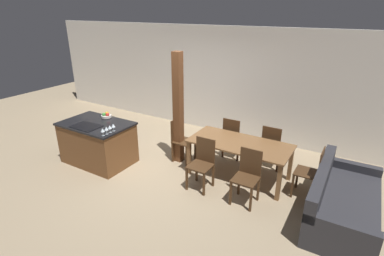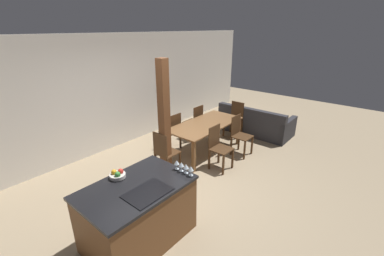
{
  "view_description": "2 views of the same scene",
  "coord_description": "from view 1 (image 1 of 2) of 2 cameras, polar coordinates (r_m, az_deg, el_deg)",
  "views": [
    {
      "loc": [
        3.34,
        -4.34,
        3.09
      ],
      "look_at": [
        0.6,
        0.2,
        0.95
      ],
      "focal_mm": 28.0,
      "sensor_mm": 36.0,
      "label": 1
    },
    {
      "loc": [
        -3.02,
        -2.84,
        2.82
      ],
      "look_at": [
        0.6,
        0.2,
        0.95
      ],
      "focal_mm": 24.0,
      "sensor_mm": 36.0,
      "label": 2
    }
  ],
  "objects": [
    {
      "name": "ground_plane",
      "position": [
        6.29,
        -5.68,
        -7.57
      ],
      "size": [
        16.0,
        16.0,
        0.0
      ],
      "primitive_type": "plane",
      "color": "#9E896B"
    },
    {
      "name": "wall_back",
      "position": [
        7.78,
        4.9,
        8.97
      ],
      "size": [
        11.2,
        0.08,
        2.7
      ],
      "color": "silver",
      "rests_on": "ground_plane"
    },
    {
      "name": "kitchen_island",
      "position": [
        6.63,
        -17.46,
        -2.64
      ],
      "size": [
        1.45,
        0.96,
        0.9
      ],
      "color": "brown",
      "rests_on": "ground_plane"
    },
    {
      "name": "fruit_bowl",
      "position": [
        6.68,
        -16.01,
        2.3
      ],
      "size": [
        0.22,
        0.22,
        0.11
      ],
      "color": "silver",
      "rests_on": "kitchen_island"
    },
    {
      "name": "wine_glass_near",
      "position": [
        5.72,
        -16.66,
        -0.42
      ],
      "size": [
        0.07,
        0.07,
        0.14
      ],
      "color": "silver",
      "rests_on": "kitchen_island"
    },
    {
      "name": "wine_glass_middle",
      "position": [
        5.77,
        -16.02,
        -0.13
      ],
      "size": [
        0.07,
        0.07,
        0.14
      ],
      "color": "silver",
      "rests_on": "kitchen_island"
    },
    {
      "name": "wine_glass_far",
      "position": [
        5.83,
        -15.39,
        0.15
      ],
      "size": [
        0.07,
        0.07,
        0.14
      ],
      "color": "silver",
      "rests_on": "kitchen_island"
    },
    {
      "name": "wine_glass_end",
      "position": [
        5.88,
        -14.77,
        0.43
      ],
      "size": [
        0.07,
        0.07,
        0.14
      ],
      "color": "silver",
      "rests_on": "kitchen_island"
    },
    {
      "name": "dining_table",
      "position": [
        5.76,
        9.04,
        -3.59
      ],
      "size": [
        1.92,
        0.9,
        0.72
      ],
      "color": "brown",
      "rests_on": "ground_plane"
    },
    {
      "name": "dining_chair_near_left",
      "position": [
        5.44,
        1.97,
        -6.59
      ],
      "size": [
        0.4,
        0.4,
        0.93
      ],
      "color": "#472D19",
      "rests_on": "ground_plane"
    },
    {
      "name": "dining_chair_near_right",
      "position": [
        5.13,
        10.49,
        -8.86
      ],
      "size": [
        0.4,
        0.4,
        0.93
      ],
      "color": "#472D19",
      "rests_on": "ground_plane"
    },
    {
      "name": "dining_chair_far_left",
      "position": [
        6.54,
        7.77,
        -1.68
      ],
      "size": [
        0.4,
        0.4,
        0.93
      ],
      "rotation": [
        0.0,
        0.0,
        3.14
      ],
      "color": "#472D19",
      "rests_on": "ground_plane"
    },
    {
      "name": "dining_chair_far_right",
      "position": [
        6.28,
        14.98,
        -3.27
      ],
      "size": [
        0.4,
        0.4,
        0.93
      ],
      "rotation": [
        0.0,
        0.0,
        3.14
      ],
      "color": "#472D19",
      "rests_on": "ground_plane"
    },
    {
      "name": "dining_chair_head_end",
      "position": [
        6.38,
        -2.12,
        -2.1
      ],
      "size": [
        0.4,
        0.4,
        0.93
      ],
      "rotation": [
        0.0,
        0.0,
        1.57
      ],
      "color": "#472D19",
      "rests_on": "ground_plane"
    },
    {
      "name": "dining_chair_foot_end",
      "position": [
        5.54,
        21.86,
        -7.77
      ],
      "size": [
        0.4,
        0.4,
        0.93
      ],
      "rotation": [
        0.0,
        0.0,
        -1.57
      ],
      "color": "#472D19",
      "rests_on": "ground_plane"
    },
    {
      "name": "couch",
      "position": [
        5.32,
        26.59,
        -12.75
      ],
      "size": [
        0.94,
        1.97,
        0.79
      ],
      "rotation": [
        0.0,
        0.0,
        1.58
      ],
      "color": "#2D2D33",
      "rests_on": "ground_plane"
    },
    {
      "name": "timber_post",
      "position": [
        6.11,
        -2.65,
        3.54
      ],
      "size": [
        0.17,
        0.17,
        2.32
      ],
      "color": "brown",
      "rests_on": "ground_plane"
    }
  ]
}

